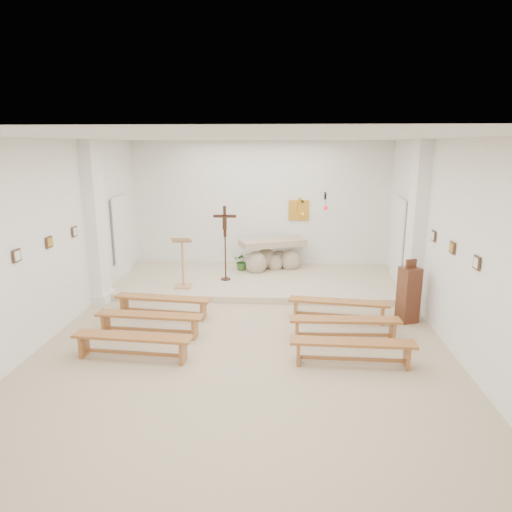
# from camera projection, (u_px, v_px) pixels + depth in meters

# --- Properties ---
(ground) EXTENTS (7.00, 10.00, 0.00)m
(ground) POSITION_uv_depth(u_px,v_px,m) (245.00, 342.00, 8.03)
(ground) COLOR tan
(ground) RESTS_ON ground
(wall_left) EXTENTS (0.02, 10.00, 3.50)m
(wall_left) POSITION_uv_depth(u_px,v_px,m) (42.00, 243.00, 7.82)
(wall_left) COLOR white
(wall_left) RESTS_ON ground
(wall_right) EXTENTS (0.02, 10.00, 3.50)m
(wall_right) POSITION_uv_depth(u_px,v_px,m) (458.00, 249.00, 7.40)
(wall_right) COLOR white
(wall_right) RESTS_ON ground
(wall_back) EXTENTS (7.00, 0.02, 3.50)m
(wall_back) POSITION_uv_depth(u_px,v_px,m) (260.00, 206.00, 12.45)
(wall_back) COLOR white
(wall_back) RESTS_ON ground
(ceiling) EXTENTS (7.00, 10.00, 0.02)m
(ceiling) POSITION_uv_depth(u_px,v_px,m) (244.00, 138.00, 7.20)
(ceiling) COLOR silver
(ceiling) RESTS_ON wall_back
(sanctuary_platform) EXTENTS (6.98, 3.00, 0.15)m
(sanctuary_platform) POSITION_uv_depth(u_px,v_px,m) (257.00, 281.00, 11.41)
(sanctuary_platform) COLOR #BBA990
(sanctuary_platform) RESTS_ON ground
(pilaster_left) EXTENTS (0.26, 0.55, 3.50)m
(pilaster_left) POSITION_uv_depth(u_px,v_px,m) (96.00, 223.00, 9.76)
(pilaster_left) COLOR white
(pilaster_left) RESTS_ON ground
(pilaster_right) EXTENTS (0.26, 0.55, 3.50)m
(pilaster_right) POSITION_uv_depth(u_px,v_px,m) (416.00, 227.00, 9.35)
(pilaster_right) COLOR white
(pilaster_right) RESTS_ON ground
(gold_wall_relief) EXTENTS (0.55, 0.04, 0.55)m
(gold_wall_relief) POSITION_uv_depth(u_px,v_px,m) (299.00, 210.00, 12.38)
(gold_wall_relief) COLOR gold
(gold_wall_relief) RESTS_ON wall_back
(sanctuary_lamp) EXTENTS (0.11, 0.36, 0.44)m
(sanctuary_lamp) POSITION_uv_depth(u_px,v_px,m) (326.00, 206.00, 12.06)
(sanctuary_lamp) COLOR black
(sanctuary_lamp) RESTS_ON wall_back
(station_frame_left_front) EXTENTS (0.03, 0.20, 0.20)m
(station_frame_left_front) POSITION_uv_depth(u_px,v_px,m) (17.00, 256.00, 7.06)
(station_frame_left_front) COLOR #452D1E
(station_frame_left_front) RESTS_ON wall_left
(station_frame_left_mid) EXTENTS (0.03, 0.20, 0.20)m
(station_frame_left_mid) POSITION_uv_depth(u_px,v_px,m) (49.00, 242.00, 8.02)
(station_frame_left_mid) COLOR #452D1E
(station_frame_left_mid) RESTS_ON wall_left
(station_frame_left_rear) EXTENTS (0.03, 0.20, 0.20)m
(station_frame_left_rear) POSITION_uv_depth(u_px,v_px,m) (75.00, 232.00, 8.99)
(station_frame_left_rear) COLOR #452D1E
(station_frame_left_rear) RESTS_ON wall_left
(station_frame_right_front) EXTENTS (0.03, 0.20, 0.20)m
(station_frame_right_front) POSITION_uv_depth(u_px,v_px,m) (477.00, 263.00, 6.64)
(station_frame_right_front) COLOR #452D1E
(station_frame_right_front) RESTS_ON wall_right
(station_frame_right_mid) EXTENTS (0.03, 0.20, 0.20)m
(station_frame_right_mid) POSITION_uv_depth(u_px,v_px,m) (452.00, 248.00, 7.61)
(station_frame_right_mid) COLOR #452D1E
(station_frame_right_mid) RESTS_ON wall_right
(station_frame_right_rear) EXTENTS (0.03, 0.20, 0.20)m
(station_frame_right_rear) POSITION_uv_depth(u_px,v_px,m) (433.00, 236.00, 8.57)
(station_frame_right_rear) COLOR #452D1E
(station_frame_right_rear) RESTS_ON wall_right
(radiator_left) EXTENTS (0.10, 0.85, 0.52)m
(radiator_left) POSITION_uv_depth(u_px,v_px,m) (110.00, 280.00, 10.79)
(radiator_left) COLOR silver
(radiator_left) RESTS_ON ground
(radiator_right) EXTENTS (0.10, 0.85, 0.52)m
(radiator_right) POSITION_uv_depth(u_px,v_px,m) (405.00, 285.00, 10.38)
(radiator_right) COLOR silver
(radiator_right) RESTS_ON ground
(altar) EXTENTS (1.83, 1.24, 0.88)m
(altar) POSITION_uv_depth(u_px,v_px,m) (272.00, 257.00, 12.11)
(altar) COLOR #BBA78E
(altar) RESTS_ON sanctuary_platform
(lectern) EXTENTS (0.46, 0.40, 1.23)m
(lectern) POSITION_uv_depth(u_px,v_px,m) (183.00, 262.00, 10.50)
(lectern) COLOR tan
(lectern) RESTS_ON sanctuary_platform
(crucifix_stand) EXTENTS (0.55, 0.24, 1.82)m
(crucifix_stand) POSITION_uv_depth(u_px,v_px,m) (225.00, 238.00, 10.98)
(crucifix_stand) COLOR #341A10
(crucifix_stand) RESTS_ON sanctuary_platform
(potted_plant) EXTENTS (0.47, 0.41, 0.49)m
(potted_plant) POSITION_uv_depth(u_px,v_px,m) (242.00, 261.00, 12.03)
(potted_plant) COLOR #306126
(potted_plant) RESTS_ON sanctuary_platform
(donation_pedestal) EXTENTS (0.44, 0.44, 1.26)m
(donation_pedestal) POSITION_uv_depth(u_px,v_px,m) (409.00, 294.00, 8.87)
(donation_pedestal) COLOR #542C18
(donation_pedestal) RESTS_ON ground
(bench_left_front) EXTENTS (1.97, 0.54, 0.41)m
(bench_left_front) POSITION_uv_depth(u_px,v_px,m) (163.00, 302.00, 9.18)
(bench_left_front) COLOR #97592C
(bench_left_front) RESTS_ON ground
(bench_right_front) EXTENTS (1.97, 0.56, 0.41)m
(bench_right_front) POSITION_uv_depth(u_px,v_px,m) (339.00, 306.00, 8.97)
(bench_right_front) COLOR #97592C
(bench_right_front) RESTS_ON ground
(bench_left_second) EXTENTS (1.97, 0.44, 0.41)m
(bench_left_second) POSITION_uv_depth(u_px,v_px,m) (149.00, 319.00, 8.26)
(bench_left_second) COLOR #97592C
(bench_left_second) RESTS_ON ground
(bench_right_second) EXTENTS (1.96, 0.36, 0.41)m
(bench_right_second) POSITION_uv_depth(u_px,v_px,m) (345.00, 324.00, 8.05)
(bench_right_second) COLOR #97592C
(bench_right_second) RESTS_ON ground
(bench_left_third) EXTENTS (1.97, 0.46, 0.41)m
(bench_left_third) POSITION_uv_depth(u_px,v_px,m) (132.00, 341.00, 7.34)
(bench_left_third) COLOR #97592C
(bench_left_third) RESTS_ON ground
(bench_right_third) EXTENTS (1.96, 0.36, 0.41)m
(bench_right_third) POSITION_uv_depth(u_px,v_px,m) (352.00, 347.00, 7.13)
(bench_right_third) COLOR #97592C
(bench_right_third) RESTS_ON ground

